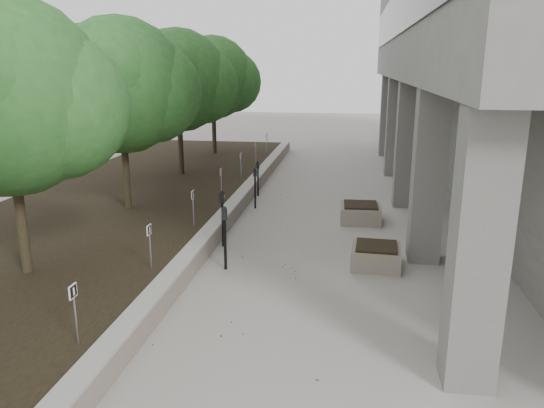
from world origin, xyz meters
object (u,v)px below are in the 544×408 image
Objects in this scene: crabapple_tree_4 at (179,102)px; planter_front at (376,255)px; crabapple_tree_3 at (122,115)px; parking_meter_3 at (223,219)px; parking_meter_4 at (255,188)px; parking_meter_5 at (258,179)px; crabapple_tree_2 at (11,138)px; crabapple_tree_5 at (213,95)px; planter_back at (360,213)px; parking_meter_2 at (225,238)px.

crabapple_tree_4 is 4.96× the size of planter_front.
crabapple_tree_3 reaches higher than parking_meter_3.
crabapple_tree_3 reaches higher than parking_meter_4.
parking_meter_4 reaches higher than planter_front.
parking_meter_3 reaches higher than parking_meter_4.
parking_meter_4 is (0.15, 3.72, -0.07)m from parking_meter_3.
crabapple_tree_3 is 4.36× the size of parking_meter_5.
crabapple_tree_3 is 5.00m from crabapple_tree_4.
parking_meter_3 is 1.33× the size of planter_front.
crabapple_tree_2 and crabapple_tree_5 have the same top height.
crabapple_tree_4 reaches higher than planter_back.
parking_meter_2 is 1.34× the size of planter_front.
crabapple_tree_3 is 3.72× the size of parking_meter_3.
crabapple_tree_5 is at bearing 88.30° from parking_meter_2.
parking_meter_5 is (3.25, 3.55, -2.50)m from crabapple_tree_3.
crabapple_tree_3 is at bearing -90.00° from crabapple_tree_5.
planter_front is at bearing -64.72° from parking_meter_4.
parking_meter_3 is at bearing -74.37° from crabapple_tree_5.
planter_front is at bearing -8.81° from parking_meter_3.
parking_meter_5 is 1.08× the size of planter_back.
crabapple_tree_5 is 4.71× the size of planter_back.
parking_meter_5 reaches higher than planter_front.
parking_meter_4 is 5.82m from planter_front.
crabapple_tree_2 is 4.96× the size of planter_front.
crabapple_tree_2 is 5.18m from parking_meter_3.
parking_meter_4 is 1.06× the size of parking_meter_5.
crabapple_tree_3 and crabapple_tree_5 have the same top height.
planter_back is at bearing 41.30° from parking_meter_3.
crabapple_tree_5 is at bearing 90.00° from crabapple_tree_2.
crabapple_tree_5 is 14.74m from planter_front.
crabapple_tree_4 is 4.36× the size of parking_meter_5.
parking_meter_2 is at bearing 24.48° from crabapple_tree_2.
crabapple_tree_5 is 14.02m from parking_meter_2.
crabapple_tree_2 is 15.00m from crabapple_tree_5.
parking_meter_4 is at bearing 128.84° from planter_front.
crabapple_tree_2 is 4.71× the size of planter_back.
crabapple_tree_5 is (0.00, 5.00, 0.00)m from crabapple_tree_4.
crabapple_tree_4 is at bearing 133.00° from planter_front.
crabapple_tree_4 is (0.00, 5.00, 0.00)m from crabapple_tree_3.
parking_meter_5 is 1.14× the size of planter_front.
parking_meter_2 is 1.01× the size of parking_meter_3.
crabapple_tree_4 is 9.41m from parking_meter_2.
crabapple_tree_3 is 7.41m from planter_back.
crabapple_tree_5 is at bearing 90.00° from crabapple_tree_3.
parking_meter_2 is 5.23m from parking_meter_4.
crabapple_tree_3 reaches higher than planter_back.
crabapple_tree_5 is (0.00, 15.00, 0.00)m from crabapple_tree_2.
parking_meter_4 is at bearing -86.65° from parking_meter_5.
crabapple_tree_4 reaches higher than parking_meter_3.
parking_meter_4 is at bearing 29.04° from crabapple_tree_3.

